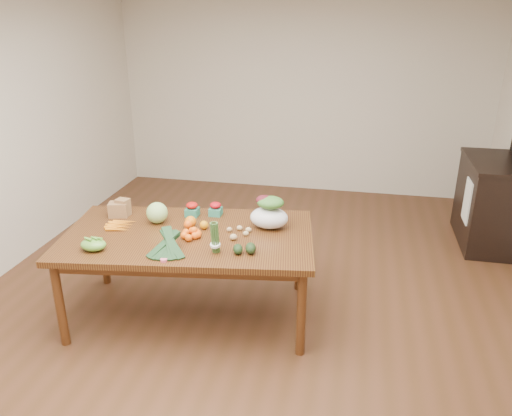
% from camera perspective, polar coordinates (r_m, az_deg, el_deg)
% --- Properties ---
extents(floor, '(6.00, 6.00, 0.00)m').
position_cam_1_polar(floor, '(4.57, -0.02, -10.07)').
color(floor, '#532F1C').
rests_on(floor, ground).
extents(room_walls, '(5.02, 6.02, 2.70)m').
position_cam_1_polar(room_walls, '(4.02, -0.02, 6.46)').
color(room_walls, beige).
rests_on(room_walls, floor).
extents(dining_table, '(2.10, 1.36, 0.75)m').
position_cam_1_polar(dining_table, '(4.18, -7.51, -7.59)').
color(dining_table, '#563514').
rests_on(dining_table, floor).
extents(cabinet, '(0.52, 1.02, 0.94)m').
position_cam_1_polar(cabinet, '(5.94, 24.95, 0.58)').
color(cabinet, black).
rests_on(cabinet, floor).
extents(dish_towel, '(0.02, 0.28, 0.45)m').
position_cam_1_polar(dish_towel, '(5.65, 22.98, 0.73)').
color(dish_towel, white).
rests_on(dish_towel, cabinet).
extents(paper_bag, '(0.24, 0.21, 0.15)m').
position_cam_1_polar(paper_bag, '(4.44, -15.44, 0.00)').
color(paper_bag, brown).
rests_on(paper_bag, dining_table).
extents(cabbage, '(0.18, 0.18, 0.18)m').
position_cam_1_polar(cabbage, '(4.23, -11.24, -0.54)').
color(cabbage, '#B3DE80').
rests_on(cabbage, dining_table).
extents(strawberry_basket_a, '(0.12, 0.12, 0.10)m').
position_cam_1_polar(strawberry_basket_a, '(4.33, -7.30, -0.28)').
color(strawberry_basket_a, red).
rests_on(strawberry_basket_a, dining_table).
extents(strawberry_basket_b, '(0.12, 0.12, 0.09)m').
position_cam_1_polar(strawberry_basket_b, '(4.33, -4.64, -0.23)').
color(strawberry_basket_b, red).
rests_on(strawberry_basket_b, dining_table).
extents(orange_a, '(0.07, 0.07, 0.07)m').
position_cam_1_polar(orange_a, '(4.10, -7.78, -1.86)').
color(orange_a, '#E8540E').
rests_on(orange_a, dining_table).
extents(orange_b, '(0.09, 0.09, 0.09)m').
position_cam_1_polar(orange_b, '(4.12, -7.49, -1.54)').
color(orange_b, orange).
rests_on(orange_b, dining_table).
extents(orange_c, '(0.07, 0.07, 0.07)m').
position_cam_1_polar(orange_c, '(4.07, -5.97, -1.94)').
color(orange_c, orange).
rests_on(orange_c, dining_table).
extents(mandarin_cluster, '(0.20, 0.20, 0.09)m').
position_cam_1_polar(mandarin_cluster, '(3.93, -7.11, -2.74)').
color(mandarin_cluster, '#FB620F').
rests_on(mandarin_cluster, dining_table).
extents(carrots, '(0.25, 0.24, 0.03)m').
position_cam_1_polar(carrots, '(4.24, -15.32, -1.92)').
color(carrots, orange).
rests_on(carrots, dining_table).
extents(snap_pea_bag, '(0.19, 0.15, 0.09)m').
position_cam_1_polar(snap_pea_bag, '(3.89, -18.09, -4.00)').
color(snap_pea_bag, '#5D9D35').
rests_on(snap_pea_bag, dining_table).
extents(kale_bunch, '(0.37, 0.44, 0.16)m').
position_cam_1_polar(kale_bunch, '(3.67, -10.21, -4.18)').
color(kale_bunch, black).
rests_on(kale_bunch, dining_table).
extents(asparagus_bundle, '(0.10, 0.13, 0.26)m').
position_cam_1_polar(asparagus_bundle, '(3.63, -4.71, -3.37)').
color(asparagus_bundle, '#4D7D39').
rests_on(asparagus_bundle, dining_table).
extents(potato_a, '(0.04, 0.04, 0.04)m').
position_cam_1_polar(potato_a, '(4.01, -3.06, -2.46)').
color(potato_a, tan).
rests_on(potato_a, dining_table).
extents(potato_b, '(0.06, 0.05, 0.05)m').
position_cam_1_polar(potato_b, '(3.87, -2.60, -3.33)').
color(potato_b, tan).
rests_on(potato_b, dining_table).
extents(potato_c, '(0.05, 0.04, 0.04)m').
position_cam_1_polar(potato_c, '(4.00, -0.87, -2.50)').
color(potato_c, tan).
rests_on(potato_c, dining_table).
extents(potato_d, '(0.05, 0.04, 0.04)m').
position_cam_1_polar(potato_d, '(4.03, -1.89, -2.29)').
color(potato_d, tan).
rests_on(potato_d, dining_table).
extents(potato_e, '(0.05, 0.04, 0.04)m').
position_cam_1_polar(potato_e, '(3.93, -1.15, -2.93)').
color(potato_e, tan).
rests_on(potato_e, dining_table).
extents(avocado_a, '(0.10, 0.12, 0.07)m').
position_cam_1_polar(avocado_a, '(3.66, -2.09, -4.71)').
color(avocado_a, black).
rests_on(avocado_a, dining_table).
extents(avocado_b, '(0.11, 0.13, 0.08)m').
position_cam_1_polar(avocado_b, '(3.66, -0.62, -4.61)').
color(avocado_b, black).
rests_on(avocado_b, dining_table).
extents(salad_bag, '(0.34, 0.28, 0.24)m').
position_cam_1_polar(salad_bag, '(4.04, 1.51, -0.68)').
color(salad_bag, white).
rests_on(salad_bag, dining_table).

